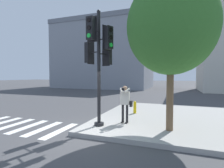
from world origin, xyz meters
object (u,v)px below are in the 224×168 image
object	(u,v)px
traffic_signal_pole	(99,53)
street_tree	(171,27)
person_photographer	(125,101)
fire_hydrant	(135,107)

from	to	relation	value
traffic_signal_pole	street_tree	size ratio (longest dim) A/B	0.83
person_photographer	fire_hydrant	xyz separation A→B (m)	(-0.03, 2.14, -0.66)
person_photographer	street_tree	distance (m)	3.63
person_photographer	street_tree	xyz separation A→B (m)	(1.94, -0.46, 3.03)
traffic_signal_pole	fire_hydrant	bearing A→B (deg)	72.99
traffic_signal_pole	person_photographer	size ratio (longest dim) A/B	2.91
street_tree	fire_hydrant	distance (m)	4.92
traffic_signal_pole	fire_hydrant	world-z (taller)	traffic_signal_pole
traffic_signal_pole	person_photographer	world-z (taller)	traffic_signal_pole
person_photographer	fire_hydrant	distance (m)	2.24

